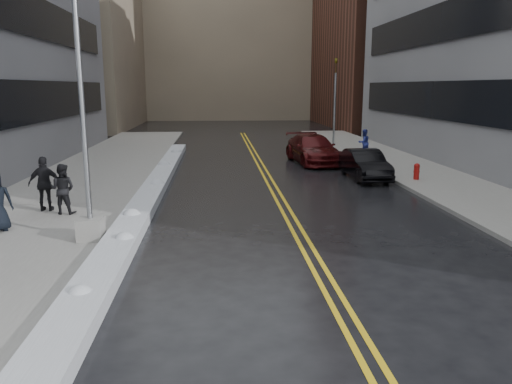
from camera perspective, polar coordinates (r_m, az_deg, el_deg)
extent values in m
plane|color=black|center=(12.06, -4.96, -8.56)|extent=(160.00, 160.00, 0.00)
cube|color=gray|center=(22.48, -19.60, 0.65)|extent=(5.50, 50.00, 0.15)
cube|color=gray|center=(23.82, 20.04, 1.22)|extent=(4.00, 50.00, 0.15)
cube|color=gold|center=(21.82, 1.41, 0.83)|extent=(0.12, 50.00, 0.01)
cube|color=gold|center=(21.85, 2.19, 0.84)|extent=(0.12, 50.00, 0.01)
cube|color=silver|center=(19.89, -11.88, -0.04)|extent=(0.90, 30.00, 0.34)
cube|color=gray|center=(57.66, -21.04, 15.97)|extent=(14.00, 22.00, 18.00)
cube|color=gray|center=(71.64, -3.10, 17.39)|extent=(36.00, 16.00, 22.00)
cube|color=gray|center=(14.24, -18.36, -4.00)|extent=(0.65, 0.65, 0.60)
cylinder|color=gray|center=(13.73, -19.42, 11.44)|extent=(0.14, 0.14, 7.00)
cylinder|color=maroon|center=(23.36, 17.87, 2.11)|extent=(0.24, 0.24, 0.60)
sphere|color=maroon|center=(23.32, 17.92, 2.83)|extent=(0.26, 0.26, 0.26)
cylinder|color=maroon|center=(23.36, 17.88, 2.23)|extent=(0.25, 0.10, 0.10)
cylinder|color=gray|center=(36.30, 8.96, 9.35)|extent=(0.14, 0.14, 5.00)
imported|color=#594C0C|center=(36.30, 9.12, 14.09)|extent=(0.16, 0.20, 1.00)
imported|color=black|center=(17.31, -21.22, 0.33)|extent=(0.89, 0.75, 1.64)
imported|color=black|center=(17.91, -22.97, 0.86)|extent=(1.08, 0.46, 1.83)
imported|color=navy|center=(30.61, 12.23, 5.55)|extent=(0.92, 0.81, 1.57)
imported|color=black|center=(23.66, 12.33, 3.09)|extent=(1.50, 4.15, 1.36)
imported|color=#3E0A0B|center=(28.17, 6.54, 4.89)|extent=(2.73, 5.59, 1.57)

